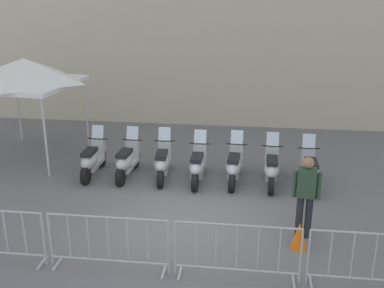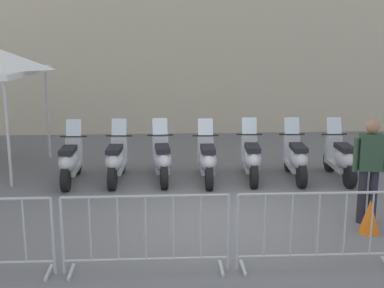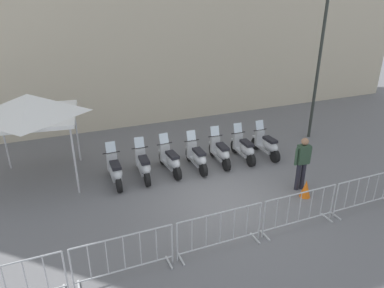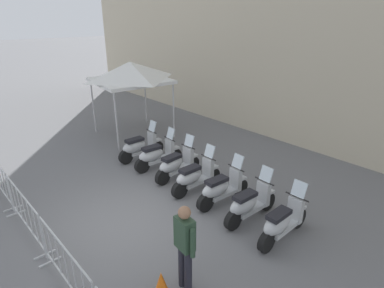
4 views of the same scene
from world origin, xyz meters
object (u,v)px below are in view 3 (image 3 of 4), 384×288
at_px(motorcycle_1, 144,166).
at_px(barrier_segment_2, 220,231).
at_px(officer_near_row_end, 302,161).
at_px(barrier_segment_3, 299,210).
at_px(motorcycle_3, 197,157).
at_px(barrier_segment_4, 366,193).
at_px(barrier_segment_1, 124,256).
at_px(barrier_segment_0, 6,288).
at_px(motorcycle_0, 115,171).
at_px(traffic_cone, 306,189).
at_px(motorcycle_5, 244,148).
at_px(street_lamp, 320,51).
at_px(canopy_tent, 29,107).
at_px(motorcycle_2, 171,161).
at_px(motorcycle_4, 220,152).
at_px(motorcycle_6, 267,145).

height_order(motorcycle_1, barrier_segment_2, motorcycle_1).
height_order(barrier_segment_2, officer_near_row_end, officer_near_row_end).
distance_m(barrier_segment_3, officer_near_row_end, 2.10).
bearing_deg(motorcycle_3, barrier_segment_4, -42.65).
xyz_separation_m(motorcycle_1, barrier_segment_1, (-1.01, -4.30, 0.07)).
bearing_deg(motorcycle_1, barrier_segment_0, -125.47).
relative_size(motorcycle_0, motorcycle_3, 1.00).
bearing_deg(traffic_cone, officer_near_row_end, 81.90).
distance_m(motorcycle_5, barrier_segment_3, 4.16).
height_order(motorcycle_0, barrier_segment_0, motorcycle_0).
distance_m(barrier_segment_1, barrier_segment_2, 2.28).
relative_size(street_lamp, canopy_tent, 2.04).
bearing_deg(motorcycle_5, barrier_segment_4, -62.09).
relative_size(motorcycle_2, traffic_cone, 3.12).
bearing_deg(barrier_segment_3, traffic_cone, 51.93).
bearing_deg(motorcycle_1, officer_near_row_end, -23.31).
bearing_deg(barrier_segment_3, street_lamp, 55.59).
bearing_deg(barrier_segment_4, traffic_cone, 140.95).
relative_size(motorcycle_3, officer_near_row_end, 1.00).
distance_m(barrier_segment_1, officer_near_row_end, 6.08).
relative_size(motorcycle_4, officer_near_row_end, 1.00).
height_order(street_lamp, officer_near_row_end, street_lamp).
xyz_separation_m(barrier_segment_0, barrier_segment_3, (6.78, 0.86, 0.00)).
xyz_separation_m(motorcycle_6, barrier_segment_0, (-7.94, -5.08, 0.07)).
distance_m(motorcycle_1, motorcycle_4, 2.81).
height_order(motorcycle_5, barrier_segment_2, motorcycle_5).
bearing_deg(barrier_segment_2, motorcycle_5, 60.84).
height_order(motorcycle_1, officer_near_row_end, officer_near_row_end).
relative_size(barrier_segment_3, officer_near_row_end, 1.26).
bearing_deg(motorcycle_4, motorcycle_5, 4.80).
relative_size(motorcycle_5, street_lamp, 0.29).
xyz_separation_m(motorcycle_6, barrier_segment_3, (-1.15, -4.22, 0.07)).
height_order(barrier_segment_3, street_lamp, street_lamp).
distance_m(motorcycle_6, street_lamp, 4.29).
relative_size(barrier_segment_2, canopy_tent, 0.75).
bearing_deg(barrier_segment_1, officer_near_row_end, 22.50).
bearing_deg(barrier_segment_2, canopy_tent, 133.33).
bearing_deg(barrier_segment_3, motorcycle_5, 87.05).
xyz_separation_m(barrier_segment_0, barrier_segment_1, (2.26, 0.29, 0.00)).
height_order(motorcycle_4, motorcycle_6, same).
xyz_separation_m(motorcycle_5, barrier_segment_2, (-2.48, -4.44, 0.07)).
xyz_separation_m(motorcycle_5, barrier_segment_3, (-0.21, -4.15, 0.07)).
distance_m(motorcycle_3, barrier_segment_3, 4.21).
relative_size(barrier_segment_1, traffic_cone, 3.96).
height_order(motorcycle_2, barrier_segment_2, motorcycle_2).
height_order(barrier_segment_0, barrier_segment_4, same).
bearing_deg(barrier_segment_1, canopy_tent, 113.90).
relative_size(motorcycle_6, barrier_segment_3, 0.79).
bearing_deg(motorcycle_0, motorcycle_2, 8.55).
relative_size(street_lamp, officer_near_row_end, 3.44).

